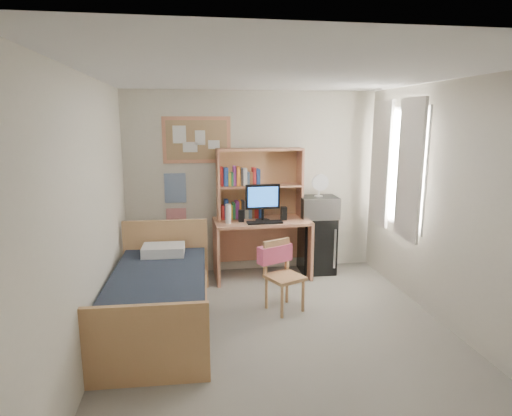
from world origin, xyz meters
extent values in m
cube|color=gray|center=(0.00, 0.00, -0.01)|extent=(3.60, 4.20, 0.02)
cube|color=silver|center=(0.00, 0.00, 2.60)|extent=(3.60, 4.20, 0.02)
cube|color=beige|center=(0.00, 2.10, 1.30)|extent=(3.60, 0.04, 2.60)
cube|color=beige|center=(0.00, -2.10, 1.30)|extent=(3.60, 0.04, 2.60)
cube|color=beige|center=(-1.80, 0.00, 1.30)|extent=(0.04, 4.20, 2.60)
cube|color=beige|center=(1.80, 0.00, 1.30)|extent=(0.04, 4.20, 2.60)
cube|color=white|center=(1.75, 1.20, 1.60)|extent=(0.10, 1.40, 1.70)
cube|color=silver|center=(1.72, 0.80, 1.60)|extent=(0.04, 0.55, 1.70)
cube|color=silver|center=(1.72, 1.60, 1.60)|extent=(0.04, 0.55, 1.70)
cube|color=#A17F55|center=(-0.78, 2.08, 1.92)|extent=(0.94, 0.03, 0.64)
cube|color=navy|center=(-1.10, 2.09, 1.25)|extent=(0.30, 0.01, 0.42)
cube|color=red|center=(-1.10, 2.09, 0.78)|extent=(0.28, 0.01, 0.36)
cube|color=tan|center=(0.08, 1.75, 0.41)|extent=(1.34, 0.70, 0.83)
cube|color=tan|center=(0.16, 0.61, 0.41)|extent=(0.55, 0.55, 0.82)
cube|color=black|center=(0.91, 1.84, 0.41)|extent=(0.49, 0.49, 0.82)
cube|color=#19212E|center=(-1.26, 0.42, 0.28)|extent=(1.11, 2.10, 0.57)
cube|color=tan|center=(0.08, 1.90, 1.32)|extent=(1.21, 0.35, 0.98)
cube|color=black|center=(0.08, 1.69, 1.08)|extent=(0.48, 0.05, 0.51)
cube|color=black|center=(0.09, 1.55, 0.84)|extent=(0.48, 0.17, 0.02)
cube|color=black|center=(-0.22, 1.68, 0.91)|extent=(0.07, 0.07, 0.17)
cube|color=black|center=(0.38, 1.70, 0.92)|extent=(0.08, 0.08, 0.19)
cylinder|color=silver|center=(-0.39, 1.63, 0.96)|extent=(0.08, 0.08, 0.26)
cube|color=#F35C87|center=(0.08, 0.80, 0.64)|extent=(0.45, 0.30, 0.21)
cube|color=silver|center=(0.91, 1.82, 0.97)|extent=(0.53, 0.41, 0.30)
cylinder|color=silver|center=(0.91, 1.82, 1.27)|extent=(0.24, 0.24, 0.29)
cube|color=silver|center=(-1.24, 1.17, 0.63)|extent=(0.51, 0.37, 0.12)
camera|label=1|loc=(-0.88, -3.97, 2.19)|focal=30.00mm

